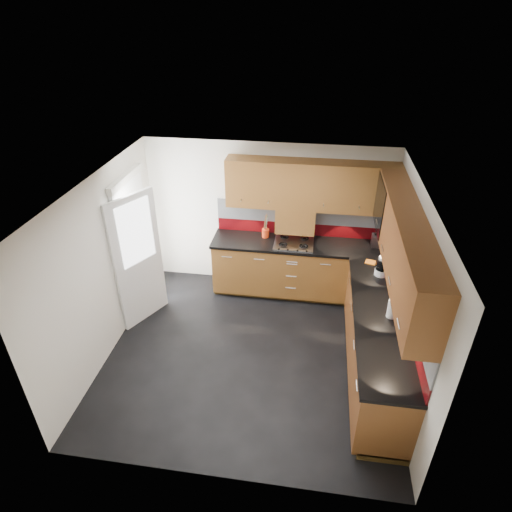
% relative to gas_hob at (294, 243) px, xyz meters
% --- Properties ---
extents(room, '(4.00, 3.80, 2.64)m').
position_rel_gas_hob_xyz_m(room, '(-0.45, -1.47, 0.54)').
color(room, black).
extents(base_cabinets, '(2.70, 3.20, 0.95)m').
position_rel_gas_hob_xyz_m(base_cabinets, '(0.62, -0.75, -0.52)').
color(base_cabinets, brown).
rests_on(base_cabinets, room).
extents(countertop, '(2.72, 3.22, 0.04)m').
position_rel_gas_hob_xyz_m(countertop, '(0.60, -0.77, -0.04)').
color(countertop, black).
rests_on(countertop, base_cabinets).
extents(backsplash, '(2.70, 3.20, 0.54)m').
position_rel_gas_hob_xyz_m(backsplash, '(0.83, -0.54, 0.25)').
color(backsplash, maroon).
rests_on(backsplash, countertop).
extents(upper_cabinets, '(2.50, 3.20, 0.72)m').
position_rel_gas_hob_xyz_m(upper_cabinets, '(0.78, -0.69, 0.88)').
color(upper_cabinets, brown).
rests_on(upper_cabinets, room).
extents(extractor_hood, '(0.60, 0.33, 0.40)m').
position_rel_gas_hob_xyz_m(extractor_hood, '(0.00, 0.17, 0.32)').
color(extractor_hood, brown).
rests_on(extractor_hood, room).
extents(glass_cabinet, '(0.32, 0.80, 0.66)m').
position_rel_gas_hob_xyz_m(glass_cabinet, '(1.26, -0.40, 0.91)').
color(glass_cabinet, black).
rests_on(glass_cabinet, room).
extents(back_door, '(0.42, 1.19, 2.04)m').
position_rel_gas_hob_xyz_m(back_door, '(-2.23, -0.72, 0.08)').
color(back_door, white).
rests_on(back_door, room).
extents(gas_hob, '(0.60, 0.53, 0.05)m').
position_rel_gas_hob_xyz_m(gas_hob, '(0.00, 0.00, 0.00)').
color(gas_hob, silver).
rests_on(gas_hob, countertop).
extents(utensil_pot, '(0.11, 0.11, 0.40)m').
position_rel_gas_hob_xyz_m(utensil_pot, '(-0.46, 0.15, 0.08)').
color(utensil_pot, red).
rests_on(utensil_pot, countertop).
extents(toaster, '(0.27, 0.17, 0.19)m').
position_rel_gas_hob_xyz_m(toaster, '(1.30, 0.12, 0.08)').
color(toaster, silver).
rests_on(toaster, countertop).
extents(food_processor, '(0.17, 0.17, 0.28)m').
position_rel_gas_hob_xyz_m(food_processor, '(1.23, -0.69, 0.11)').
color(food_processor, white).
rests_on(food_processor, countertop).
extents(paper_towel, '(0.15, 0.15, 0.24)m').
position_rel_gas_hob_xyz_m(paper_towel, '(1.27, -1.59, 0.11)').
color(paper_towel, white).
rests_on(paper_towel, countertop).
extents(orange_cloth, '(0.17, 0.15, 0.01)m').
position_rel_gas_hob_xyz_m(orange_cloth, '(1.12, -0.39, -0.01)').
color(orange_cloth, orange).
rests_on(orange_cloth, countertop).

